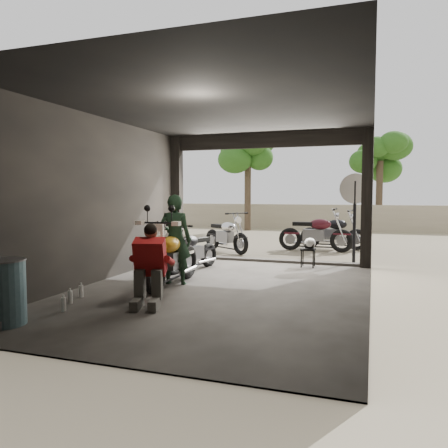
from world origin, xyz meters
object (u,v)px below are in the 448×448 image
Objects in this scene: mechanic at (148,267)px; oil_drum at (3,293)px; left_bike at (192,247)px; main_bike at (173,253)px; outside_bike_c at (333,229)px; sign_post at (355,204)px; rider at (175,240)px; helmet at (310,243)px; outside_bike_b at (316,230)px; stool at (308,252)px; outside_bike_a at (226,232)px.

mechanic is 1.98m from oil_drum.
mechanic reaches higher than left_bike.
main_bike is 1.63m from left_bike.
main_bike is at bearing 85.14° from mechanic.
outside_bike_c is 3.01m from sign_post.
left_bike is 1.53m from rider.
sign_post reaches higher than left_bike.
sign_post is at bearing 52.85° from helmet.
mechanic is at bearing 167.95° from outside_bike_b.
rider is (0.27, -1.47, 0.32)m from left_bike.
stool is 0.20× the size of sign_post.
helmet is (1.84, 4.33, -0.03)m from mechanic.
rider is at bearing 167.82° from outside_bike_c.
main_bike is 2.19× the size of oil_drum.
main_bike is at bearing -119.35° from sign_post.
outside_bike_c is at bearing 69.91° from main_bike.
mechanic is 0.55× the size of sign_post.
rider is 4.81m from sign_post.
stool is (2.10, 2.86, -0.25)m from main_bike.
left_bike is 0.90× the size of outside_bike_a.
stool is at bearing -127.29° from sign_post.
helmet is (0.23, -2.94, -0.07)m from outside_bike_b.
outside_bike_b is 1.12× the size of rider.
outside_bike_a reaches higher than left_bike.
main_bike is 4.82m from outside_bike_a.
outside_bike_a is at bearing -89.96° from rider.
outside_bike_c is at bearing 76.39° from left_bike.
outside_bike_c is 8.28m from mechanic.
left_bike is 3.19m from outside_bike_a.
outside_bike_b is (1.91, 5.81, 0.02)m from main_bike.
main_bike reaches higher than stool.
rider reaches higher than mechanic.
rider is at bearing 84.59° from mechanic.
outside_bike_b is 1.57× the size of mechanic.
main_bike reaches higher than left_bike.
stool is at bearing -134.38° from rider.
sign_post is (2.79, 5.23, 0.86)m from mechanic.
outside_bike_b is 7.01× the size of helmet.
stool is (0.19, -2.95, -0.27)m from outside_bike_b.
main_bike is at bearing 168.29° from outside_bike_c.
outside_bike_c is (2.90, 1.77, 0.02)m from outside_bike_a.
oil_drum is at bearing -118.31° from stool.
outside_bike_c reaches higher than mechanic.
left_bike is 4.74m from outside_bike_b.
outside_bike_c is at bearing 59.44° from mechanic.
helmet is at bearing 41.90° from left_bike.
sign_post is at bearing -137.02° from rider.
oil_drum is (-3.37, -9.49, -0.18)m from outside_bike_c.
mechanic reaches higher than oil_drum.
rider reaches higher than stool.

